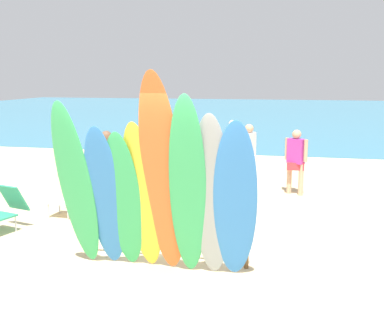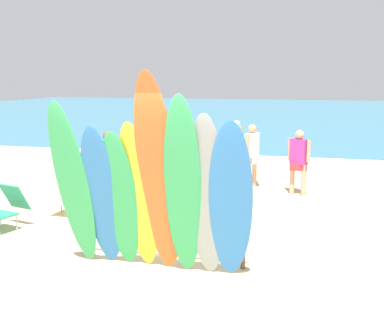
{
  "view_description": "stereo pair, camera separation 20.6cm",
  "coord_description": "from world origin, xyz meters",
  "views": [
    {
      "loc": [
        1.85,
        -6.59,
        2.71
      ],
      "look_at": [
        0.0,
        1.88,
        1.15
      ],
      "focal_mm": 45.56,
      "sensor_mm": 36.0,
      "label": 1
    },
    {
      "loc": [
        2.06,
        -6.54,
        2.71
      ],
      "look_at": [
        0.0,
        1.88,
        1.15
      ],
      "focal_mm": 45.56,
      "sensor_mm": 36.0,
      "label": 2
    }
  ],
  "objects": [
    {
      "name": "beach_chair_blue",
      "position": [
        -3.15,
        0.86,
        0.42
      ],
      "size": [
        0.68,
        0.84,
        0.8
      ],
      "rotation": [
        0.0,
        0.0,
        -0.27
      ],
      "color": "#B7B7BC",
      "rests_on": "ground"
    },
    {
      "name": "surfboard_blue_7",
      "position": [
        1.09,
        -0.49,
        1.1
      ],
      "size": [
        0.64,
        0.7,
        2.19
      ],
      "primitive_type": "ellipsoid",
      "rotation": [
        0.26,
        0.0,
        0.1
      ],
      "color": "#337AD1",
      "rests_on": "ground"
    },
    {
      "name": "surfboard_green_0",
      "position": [
        -1.1,
        -0.55,
        1.21
      ],
      "size": [
        0.58,
        0.85,
        2.41
      ],
      "primitive_type": "ellipsoid",
      "rotation": [
        0.29,
        0.0,
        -0.1
      ],
      "color": "#38B266",
      "rests_on": "ground"
    },
    {
      "name": "surfboard_rack",
      "position": [
        0.0,
        0.0,
        0.47
      ],
      "size": [
        2.53,
        0.07,
        0.61
      ],
      "color": "brown",
      "rests_on": "ground"
    },
    {
      "name": "surfboard_green_5",
      "position": [
        0.48,
        -0.58,
        1.26
      ],
      "size": [
        0.56,
        0.83,
        2.51
      ],
      "primitive_type": "ellipsoid",
      "rotation": [
        0.28,
        0.0,
        0.1
      ],
      "color": "#38B266",
      "rests_on": "ground"
    },
    {
      "name": "beach_chair_red",
      "position": [
        -2.54,
        2.02,
        0.43
      ],
      "size": [
        0.56,
        0.74,
        0.81
      ],
      "rotation": [
        0.0,
        0.0,
        -0.09
      ],
      "color": "#B7B7BC",
      "rests_on": "ground"
    },
    {
      "name": "surfboard_green_2",
      "position": [
        -0.44,
        -0.46,
        1.01
      ],
      "size": [
        0.51,
        0.69,
        2.01
      ],
      "primitive_type": "ellipsoid",
      "rotation": [
        0.3,
        0.0,
        0.03
      ],
      "color": "#38B266",
      "rests_on": "ground"
    },
    {
      "name": "beachgoer_photographing",
      "position": [
        -1.95,
        2.64,
        0.93
      ],
      "size": [
        0.48,
        0.44,
        1.61
      ],
      "rotation": [
        0.0,
        0.0,
        2.41
      ],
      "color": "brown",
      "rests_on": "ground"
    },
    {
      "name": "surfboard_blue_1",
      "position": [
        -0.71,
        -0.49,
        1.04
      ],
      "size": [
        0.54,
        0.76,
        2.09
      ],
      "primitive_type": "ellipsoid",
      "rotation": [
        0.31,
        0.0,
        0.06
      ],
      "color": "#337AD1",
      "rests_on": "ground"
    },
    {
      "name": "surfboard_orange_4",
      "position": [
        0.14,
        -0.57,
        1.4
      ],
      "size": [
        0.63,
        0.89,
        2.8
      ],
      "primitive_type": "ellipsoid",
      "rotation": [
        0.27,
        0.0,
        -0.07
      ],
      "color": "orange",
      "rests_on": "ground"
    },
    {
      "name": "ground",
      "position": [
        0.0,
        14.0,
        0.0
      ],
      "size": [
        60.0,
        60.0,
        0.0
      ],
      "primitive_type": "plane",
      "color": "#D3BC8C"
    },
    {
      "name": "beachgoer_near_rack",
      "position": [
        1.83,
        4.64,
        0.87
      ],
      "size": [
        0.51,
        0.35,
        1.5
      ],
      "rotation": [
        0.0,
        0.0,
        2.64
      ],
      "color": "tan",
      "rests_on": "ground"
    },
    {
      "name": "beachgoer_strolling",
      "position": [
        0.7,
        5.17,
        0.9
      ],
      "size": [
        0.4,
        0.55,
        1.56
      ],
      "rotation": [
        0.0,
        0.0,
        1.18
      ],
      "color": "tan",
      "rests_on": "ground"
    },
    {
      "name": "beachgoer_midbeach",
      "position": [
        -0.86,
        3.77,
        0.91
      ],
      "size": [
        0.41,
        0.6,
        1.57
      ],
      "rotation": [
        0.0,
        0.0,
        1.57
      ],
      "color": "tan",
      "rests_on": "ground"
    },
    {
      "name": "beachgoer_by_water",
      "position": [
        0.04,
        7.01,
        0.85
      ],
      "size": [
        0.38,
        0.54,
        1.48
      ],
      "rotation": [
        0.0,
        0.0,
        4.46
      ],
      "color": "beige",
      "rests_on": "ground"
    },
    {
      "name": "surfboard_grey_6",
      "position": [
        0.79,
        -0.5,
        1.14
      ],
      "size": [
        0.53,
        0.64,
        2.27
      ],
      "primitive_type": "ellipsoid",
      "rotation": [
        0.25,
        0.0,
        0.03
      ],
      "color": "#999EA3",
      "rests_on": "ground"
    },
    {
      "name": "surfboard_yellow_3",
      "position": [
        -0.18,
        -0.44,
        1.07
      ],
      "size": [
        0.56,
        0.7,
        2.14
      ],
      "primitive_type": "ellipsoid",
      "rotation": [
        0.27,
        0.0,
        -0.1
      ],
      "color": "yellow",
      "rests_on": "ground"
    },
    {
      "name": "ocean_water",
      "position": [
        0.0,
        30.07,
        0.01
      ],
      "size": [
        60.0,
        40.0,
        0.02
      ],
      "primitive_type": "cube",
      "color": "teal",
      "rests_on": "ground"
    }
  ]
}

